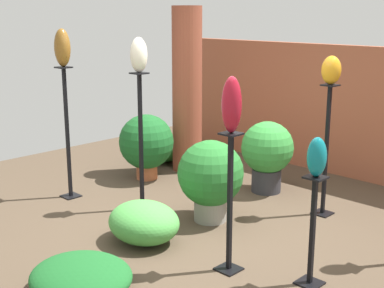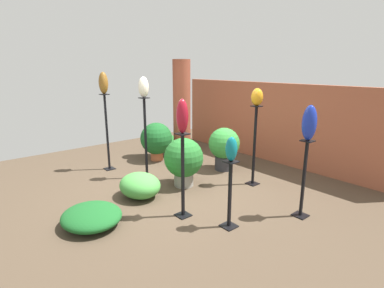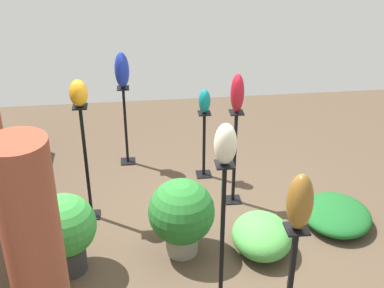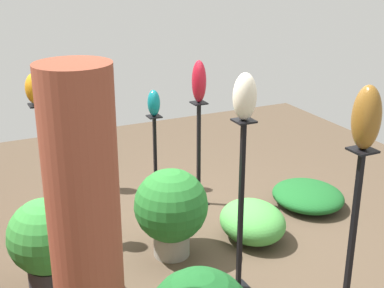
{
  "view_description": "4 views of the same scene",
  "coord_description": "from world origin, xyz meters",
  "px_view_note": "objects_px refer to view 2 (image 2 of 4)",
  "views": [
    {
      "loc": [
        3.57,
        -3.8,
        2.22
      ],
      "look_at": [
        -0.28,
        0.1,
        0.85
      ],
      "focal_mm": 50.0,
      "sensor_mm": 36.0,
      "label": 1
    },
    {
      "loc": [
        3.91,
        -2.99,
        2.12
      ],
      "look_at": [
        0.05,
        0.27,
        0.82
      ],
      "focal_mm": 28.0,
      "sensor_mm": 36.0,
      "label": 2
    },
    {
      "loc": [
        -4.73,
        0.63,
        3.88
      ],
      "look_at": [
        0.23,
        0.07,
        1.15
      ],
      "focal_mm": 50.0,
      "sensor_mm": 36.0,
      "label": 3
    },
    {
      "loc": [
        -4.36,
        2.0,
        2.83
      ],
      "look_at": [
        -0.18,
        0.02,
        1.14
      ],
      "focal_mm": 50.0,
      "sensor_mm": 36.0,
      "label": 4
    }
  ],
  "objects_px": {
    "pedestal_amber": "(254,149)",
    "potted_plant_near_pillar": "(224,146)",
    "pedestal_cobalt": "(303,182)",
    "potted_plant_mid_right": "(156,139)",
    "art_vase_amber": "(257,97)",
    "art_vase_cobalt": "(309,123)",
    "pedestal_ivory": "(146,142)",
    "art_vase_ivory": "(144,87)",
    "brick_pillar": "(182,109)",
    "pedestal_ruby": "(183,179)",
    "art_vase_ruby": "(182,116)",
    "art_vase_bronze": "(103,83)",
    "art_vase_teal": "(231,149)",
    "pedestal_teal": "(230,198)",
    "potted_plant_front_left": "(184,159)",
    "pedestal_bronze": "(107,135)"
  },
  "relations": [
    {
      "from": "pedestal_amber",
      "to": "art_vase_ivory",
      "type": "xyz_separation_m",
      "value": [
        -1.56,
        -1.33,
        1.08
      ]
    },
    {
      "from": "pedestal_bronze",
      "to": "pedestal_cobalt",
      "type": "height_order",
      "value": "pedestal_bronze"
    },
    {
      "from": "art_vase_ruby",
      "to": "art_vase_bronze",
      "type": "relative_size",
      "value": 1.08
    },
    {
      "from": "brick_pillar",
      "to": "pedestal_bronze",
      "type": "distance_m",
      "value": 1.89
    },
    {
      "from": "pedestal_bronze",
      "to": "art_vase_cobalt",
      "type": "bearing_deg",
      "value": 18.13
    },
    {
      "from": "pedestal_amber",
      "to": "potted_plant_near_pillar",
      "type": "relative_size",
      "value": 1.63
    },
    {
      "from": "brick_pillar",
      "to": "pedestal_teal",
      "type": "relative_size",
      "value": 2.44
    },
    {
      "from": "art_vase_amber",
      "to": "potted_plant_mid_right",
      "type": "xyz_separation_m",
      "value": [
        -2.41,
        -0.53,
        -1.12
      ]
    },
    {
      "from": "art_vase_teal",
      "to": "potted_plant_mid_right",
      "type": "relative_size",
      "value": 0.36
    },
    {
      "from": "pedestal_teal",
      "to": "art_vase_cobalt",
      "type": "relative_size",
      "value": 1.94
    },
    {
      "from": "pedestal_teal",
      "to": "art_vase_cobalt",
      "type": "xyz_separation_m",
      "value": [
        0.47,
        1.03,
        0.96
      ]
    },
    {
      "from": "potted_plant_mid_right",
      "to": "potted_plant_front_left",
      "type": "bearing_deg",
      "value": -16.84
    },
    {
      "from": "art_vase_ruby",
      "to": "pedestal_ruby",
      "type": "bearing_deg",
      "value": 90.0
    },
    {
      "from": "art_vase_ruby",
      "to": "potted_plant_front_left",
      "type": "bearing_deg",
      "value": 140.85
    },
    {
      "from": "art_vase_ivory",
      "to": "art_vase_bronze",
      "type": "height_order",
      "value": "art_vase_bronze"
    },
    {
      "from": "pedestal_amber",
      "to": "art_vase_cobalt",
      "type": "distance_m",
      "value": 1.5
    },
    {
      "from": "art_vase_cobalt",
      "to": "potted_plant_near_pillar",
      "type": "height_order",
      "value": "art_vase_cobalt"
    },
    {
      "from": "art_vase_cobalt",
      "to": "potted_plant_near_pillar",
      "type": "relative_size",
      "value": 0.54
    },
    {
      "from": "pedestal_ivory",
      "to": "art_vase_teal",
      "type": "height_order",
      "value": "pedestal_ivory"
    },
    {
      "from": "pedestal_bronze",
      "to": "art_vase_ruby",
      "type": "bearing_deg",
      "value": -1.84
    },
    {
      "from": "pedestal_ivory",
      "to": "art_vase_cobalt",
      "type": "height_order",
      "value": "art_vase_cobalt"
    },
    {
      "from": "pedestal_ruby",
      "to": "potted_plant_mid_right",
      "type": "bearing_deg",
      "value": 154.14
    },
    {
      "from": "art_vase_ivory",
      "to": "potted_plant_mid_right",
      "type": "relative_size",
      "value": 0.43
    },
    {
      "from": "pedestal_teal",
      "to": "pedestal_bronze",
      "type": "distance_m",
      "value": 3.3
    },
    {
      "from": "pedestal_amber",
      "to": "pedestal_ivory",
      "type": "distance_m",
      "value": 2.05
    },
    {
      "from": "pedestal_cobalt",
      "to": "potted_plant_mid_right",
      "type": "xyz_separation_m",
      "value": [
        -3.65,
        -0.09,
        -0.02
      ]
    },
    {
      "from": "art_vase_ruby",
      "to": "potted_plant_mid_right",
      "type": "relative_size",
      "value": 0.53
    },
    {
      "from": "pedestal_ruby",
      "to": "art_vase_amber",
      "type": "distance_m",
      "value": 2.05
    },
    {
      "from": "art_vase_ruby",
      "to": "art_vase_amber",
      "type": "bearing_deg",
      "value": 94.14
    },
    {
      "from": "pedestal_teal",
      "to": "potted_plant_mid_right",
      "type": "xyz_separation_m",
      "value": [
        -3.18,
        0.94,
        0.07
      ]
    },
    {
      "from": "art_vase_teal",
      "to": "art_vase_cobalt",
      "type": "distance_m",
      "value": 1.16
    },
    {
      "from": "art_vase_bronze",
      "to": "art_vase_cobalt",
      "type": "relative_size",
      "value": 0.9
    },
    {
      "from": "art_vase_ivory",
      "to": "art_vase_amber",
      "type": "bearing_deg",
      "value": 40.39
    },
    {
      "from": "pedestal_ruby",
      "to": "art_vase_cobalt",
      "type": "xyz_separation_m",
      "value": [
        1.11,
        1.31,
        0.82
      ]
    },
    {
      "from": "brick_pillar",
      "to": "pedestal_ivory",
      "type": "distance_m",
      "value": 1.72
    },
    {
      "from": "art_vase_amber",
      "to": "art_vase_ruby",
      "type": "relative_size",
      "value": 0.64
    },
    {
      "from": "art_vase_bronze",
      "to": "potted_plant_front_left",
      "type": "height_order",
      "value": "art_vase_bronze"
    },
    {
      "from": "art_vase_ruby",
      "to": "pedestal_cobalt",
      "type": "bearing_deg",
      "value": 49.66
    },
    {
      "from": "pedestal_teal",
      "to": "art_vase_ivory",
      "type": "distance_m",
      "value": 2.69
    },
    {
      "from": "brick_pillar",
      "to": "potted_plant_front_left",
      "type": "bearing_deg",
      "value": -37.43
    },
    {
      "from": "art_vase_ivory",
      "to": "art_vase_cobalt",
      "type": "distance_m",
      "value": 2.96
    },
    {
      "from": "art_vase_ivory",
      "to": "pedestal_ivory",
      "type": "bearing_deg",
      "value": -172.87
    },
    {
      "from": "art_vase_amber",
      "to": "art_vase_cobalt",
      "type": "height_order",
      "value": "art_vase_amber"
    },
    {
      "from": "pedestal_bronze",
      "to": "potted_plant_near_pillar",
      "type": "xyz_separation_m",
      "value": [
        1.58,
        1.85,
        -0.22
      ]
    },
    {
      "from": "brick_pillar",
      "to": "pedestal_cobalt",
      "type": "height_order",
      "value": "brick_pillar"
    },
    {
      "from": "pedestal_amber",
      "to": "art_vase_bronze",
      "type": "relative_size",
      "value": 3.36
    },
    {
      "from": "pedestal_ivory",
      "to": "art_vase_bronze",
      "type": "height_order",
      "value": "art_vase_bronze"
    },
    {
      "from": "potted_plant_near_pillar",
      "to": "pedestal_ivory",
      "type": "bearing_deg",
      "value": -112.84
    },
    {
      "from": "pedestal_teal",
      "to": "potted_plant_near_pillar",
      "type": "height_order",
      "value": "pedestal_teal"
    },
    {
      "from": "pedestal_ruby",
      "to": "potted_plant_near_pillar",
      "type": "bearing_deg",
      "value": 118.51
    }
  ]
}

